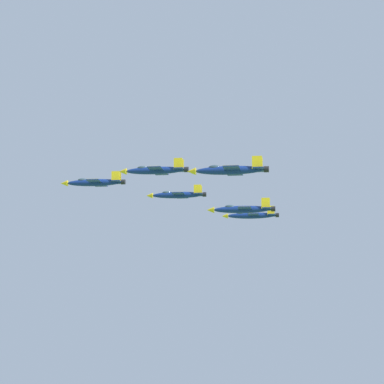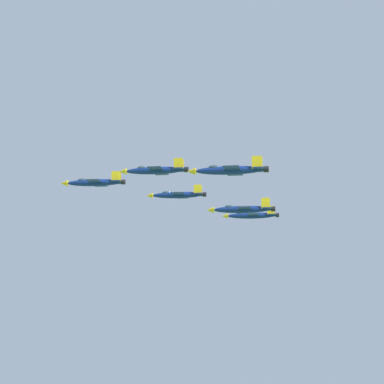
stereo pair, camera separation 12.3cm
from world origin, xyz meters
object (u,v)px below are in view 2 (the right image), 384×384
(jet_lead, at_px, (94,182))
(jet_slot_rear, at_px, (242,209))
(jet_left_wingman, at_px, (155,170))
(jet_right_outer, at_px, (252,215))
(jet_right_wingman, at_px, (178,195))
(jet_left_outer, at_px, (229,170))

(jet_lead, relative_size, jet_slot_rear, 1.00)
(jet_left_wingman, distance_m, jet_right_outer, 54.89)
(jet_left_wingman, height_order, jet_right_wingman, jet_left_wingman)
(jet_left_wingman, distance_m, jet_left_outer, 26.49)
(jet_slot_rear, bearing_deg, jet_right_outer, -91.09)
(jet_left_wingman, height_order, jet_left_outer, jet_left_wingman)
(jet_right_outer, bearing_deg, jet_right_wingman, 39.96)
(jet_lead, xyz_separation_m, jet_slot_rear, (-26.26, 30.09, -8.14))
(jet_lead, distance_m, jet_slot_rear, 40.76)
(jet_slot_rear, bearing_deg, jet_left_wingman, 39.28)
(jet_right_outer, bearing_deg, jet_slot_rear, 89.59)
(jet_right_outer, bearing_deg, jet_left_outer, 89.59)
(jet_right_wingman, height_order, jet_slot_rear, jet_right_wingman)
(jet_left_wingman, xyz_separation_m, jet_left_outer, (-0.34, 26.21, -3.82))
(jet_left_wingman, distance_m, jet_slot_rear, 27.29)
(jet_lead, relative_size, jet_left_outer, 0.98)
(jet_right_wingman, xyz_separation_m, jet_left_outer, (25.24, 48.53, -3.24))
(jet_left_wingman, height_order, jet_right_outer, jet_left_wingman)
(jet_lead, distance_m, jet_right_wingman, 26.23)
(jet_right_wingman, relative_size, jet_right_outer, 1.00)
(jet_left_wingman, xyz_separation_m, jet_slot_rear, (-25.92, 3.89, -7.61))
(jet_lead, xyz_separation_m, jet_right_wingman, (-25.92, 3.89, -1.11))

